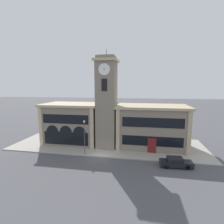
# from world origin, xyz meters

# --- Properties ---
(ground_plane) EXTENTS (300.00, 300.00, 0.00)m
(ground_plane) POSITION_xyz_m (0.00, 0.00, 0.00)
(ground_plane) COLOR #4C4C51
(sidewalk_kerb) EXTENTS (38.68, 13.01, 0.15)m
(sidewalk_kerb) POSITION_xyz_m (0.00, 6.50, 0.07)
(sidewalk_kerb) COLOR #A39E93
(sidewalk_kerb) RESTS_ON ground_plane
(clock_tower) EXTENTS (4.39, 4.39, 18.89)m
(clock_tower) POSITION_xyz_m (-0.00, 5.24, 8.91)
(clock_tower) COLOR gray
(clock_tower) RESTS_ON ground_plane
(town_hall_left_wing) EXTENTS (12.05, 8.31, 8.48)m
(town_hall_left_wing) POSITION_xyz_m (-7.82, 7.17, 4.27)
(town_hall_left_wing) COLOR gray
(town_hall_left_wing) RESTS_ON ground_plane
(town_hall_right_wing) EXTENTS (13.90, 8.31, 8.38)m
(town_hall_right_wing) POSITION_xyz_m (8.74, 7.17, 4.22)
(town_hall_right_wing) COLOR gray
(town_hall_right_wing) RESTS_ON ground_plane
(parked_car_near) EXTENTS (4.85, 2.02, 1.50)m
(parked_car_near) POSITION_xyz_m (12.04, -1.48, 0.78)
(parked_car_near) COLOR black
(parked_car_near) RESTS_ON ground_plane
(street_lamp) EXTENTS (0.36, 0.36, 6.07)m
(street_lamp) POSITION_xyz_m (-2.99, 0.54, 4.10)
(street_lamp) COLOR #4C4C51
(street_lamp) RESTS_ON sidewalk_kerb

